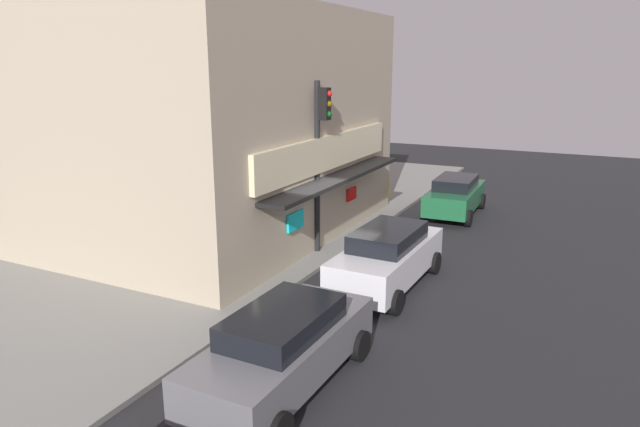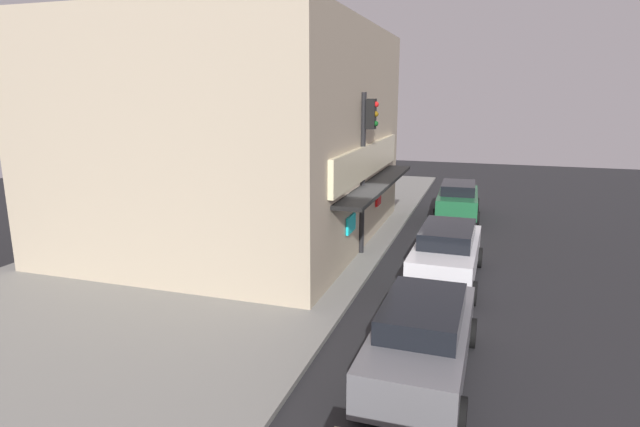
{
  "view_description": "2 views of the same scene",
  "coord_description": "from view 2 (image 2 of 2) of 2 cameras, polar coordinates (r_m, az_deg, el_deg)",
  "views": [
    {
      "loc": [
        -14.67,
        -7.05,
        5.89
      ],
      "look_at": [
        0.67,
        0.62,
        1.37
      ],
      "focal_mm": 32.0,
      "sensor_mm": 36.0,
      "label": 1
    },
    {
      "loc": [
        -15.76,
        -3.15,
        5.37
      ],
      "look_at": [
        -0.58,
        1.78,
        1.68
      ],
      "focal_mm": 29.25,
      "sensor_mm": 36.0,
      "label": 2
    }
  ],
  "objects": [
    {
      "name": "pedestrian",
      "position": [
        21.8,
        3.91,
        1.65
      ],
      "size": [
        0.5,
        0.52,
        1.78
      ],
      "color": "navy",
      "rests_on": "sidewalk"
    },
    {
      "name": "parked_car_green",
      "position": [
        23.78,
        14.83,
        1.52
      ],
      "size": [
        4.31,
        2.0,
        1.55
      ],
      "color": "#1E6038",
      "rests_on": "ground_plane"
    },
    {
      "name": "potted_plant_by_doorway",
      "position": [
        20.22,
        0.86,
        -0.75
      ],
      "size": [
        0.58,
        0.58,
        0.85
      ],
      "color": "brown",
      "rests_on": "sidewalk"
    },
    {
      "name": "traffic_light",
      "position": [
        17.03,
        5.04,
        6.66
      ],
      "size": [
        0.32,
        0.58,
        5.29
      ],
      "color": "black",
      "rests_on": "sidewalk"
    },
    {
      "name": "fire_hydrant",
      "position": [
        25.28,
        7.52,
        1.86
      ],
      "size": [
        0.52,
        0.28,
        0.86
      ],
      "color": "gold",
      "rests_on": "sidewalk"
    },
    {
      "name": "trash_can",
      "position": [
        17.81,
        0.65,
        -2.77
      ],
      "size": [
        0.45,
        0.45,
        0.82
      ],
      "primitive_type": "cylinder",
      "color": "#2D2D2D",
      "rests_on": "sidewalk"
    },
    {
      "name": "ground_plane",
      "position": [
        16.95,
        6.37,
        -5.56
      ],
      "size": [
        53.87,
        53.87,
        0.0
      ],
      "primitive_type": "plane",
      "color": "#232326"
    },
    {
      "name": "sidewalk",
      "position": [
        18.75,
        -10.33,
        -3.67
      ],
      "size": [
        35.91,
        10.99,
        0.12
      ],
      "primitive_type": "cube",
      "color": "gray",
      "rests_on": "ground_plane"
    },
    {
      "name": "parked_car_grey",
      "position": [
        10.43,
        11.08,
        -13.13
      ],
      "size": [
        4.54,
        1.98,
        1.57
      ],
      "color": "slate",
      "rests_on": "ground_plane"
    },
    {
      "name": "corner_building",
      "position": [
        19.42,
        -8.66,
        8.48
      ],
      "size": [
        11.84,
        10.33,
        7.54
      ],
      "color": "tan",
      "rests_on": "sidewalk"
    },
    {
      "name": "parked_car_white",
      "position": [
        15.6,
        13.68,
        -4.18
      ],
      "size": [
        4.6,
        2.0,
        1.66
      ],
      "color": "silver",
      "rests_on": "ground_plane"
    }
  ]
}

